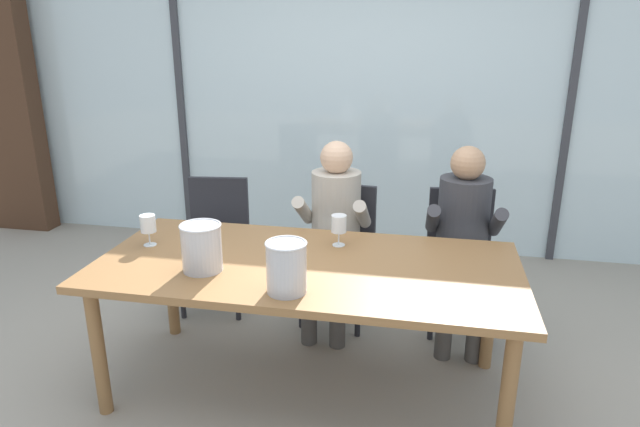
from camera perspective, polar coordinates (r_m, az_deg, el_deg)
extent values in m
plane|color=#9E9384|center=(4.03, 1.84, -9.31)|extent=(14.00, 14.00, 0.00)
cube|color=silver|center=(4.81, 4.46, 11.46)|extent=(7.35, 0.03, 2.60)
cube|color=#38383D|center=(5.25, -14.18, 11.55)|extent=(0.06, 0.06, 2.60)
cube|color=#38383D|center=(4.87, 24.43, 10.01)|extent=(0.06, 0.06, 2.60)
cube|color=#386633|center=(8.41, 7.53, 12.54)|extent=(13.35, 2.40, 2.10)
cube|color=#472D1E|center=(6.03, -29.64, 10.56)|extent=(0.56, 0.20, 2.60)
cube|color=olive|center=(2.83, -1.40, -5.46)|extent=(2.15, 1.00, 0.04)
cylinder|color=olive|center=(3.03, -21.95, -13.09)|extent=(0.07, 0.07, 0.71)
cylinder|color=olive|center=(2.64, 18.79, -17.83)|extent=(0.07, 0.07, 0.71)
cylinder|color=olive|center=(3.64, -15.17, -6.94)|extent=(0.07, 0.07, 0.71)
cylinder|color=olive|center=(3.32, 17.19, -9.72)|extent=(0.07, 0.07, 0.71)
cube|color=#232328|center=(3.88, -10.89, -3.25)|extent=(0.49, 0.49, 0.03)
cube|color=#232328|center=(3.99, -10.37, 0.77)|extent=(0.42, 0.09, 0.42)
cylinder|color=#232328|center=(3.86, -14.12, -7.46)|extent=(0.04, 0.04, 0.45)
cylinder|color=#232328|center=(3.77, -8.56, -7.77)|extent=(0.04, 0.04, 0.45)
cylinder|color=#232328|center=(4.19, -12.58, -5.23)|extent=(0.04, 0.04, 0.45)
cylinder|color=#232328|center=(4.10, -7.46, -5.46)|extent=(0.04, 0.04, 0.45)
cube|color=#232328|center=(3.65, 1.80, -4.33)|extent=(0.48, 0.48, 0.03)
cube|color=#232328|center=(3.76, 2.65, -0.07)|extent=(0.42, 0.08, 0.42)
cylinder|color=#232328|center=(3.64, -1.96, -8.54)|extent=(0.04, 0.04, 0.45)
cylinder|color=#232328|center=(3.54, 3.94, -9.35)|extent=(0.04, 0.04, 0.45)
cylinder|color=#232328|center=(3.96, -0.16, -6.18)|extent=(0.04, 0.04, 0.45)
cylinder|color=#232328|center=(3.88, 5.25, -6.84)|extent=(0.04, 0.04, 0.45)
cube|color=#232328|center=(3.67, 14.44, -4.85)|extent=(0.48, 0.48, 0.03)
cube|color=#232328|center=(3.77, 14.29, -0.55)|extent=(0.42, 0.07, 0.42)
cylinder|color=#232328|center=(3.57, 11.49, -9.48)|extent=(0.04, 0.04, 0.45)
cylinder|color=#232328|center=(3.63, 17.55, -9.52)|extent=(0.04, 0.04, 0.45)
cylinder|color=#232328|center=(3.91, 11.01, -6.90)|extent=(0.04, 0.04, 0.45)
cylinder|color=#232328|center=(3.96, 16.53, -6.99)|extent=(0.04, 0.04, 0.45)
cylinder|color=#B7AD9E|center=(3.60, 1.67, 0.30)|extent=(0.33, 0.33, 0.52)
sphere|color=#DBAD89|center=(3.51, 1.73, 5.82)|extent=(0.21, 0.21, 0.21)
cube|color=#47423D|center=(3.53, -0.42, -4.61)|extent=(0.14, 0.40, 0.13)
cube|color=#47423D|center=(3.49, 2.47, -4.85)|extent=(0.14, 0.40, 0.13)
cylinder|color=#47423D|center=(3.46, -1.15, -9.80)|extent=(0.10, 0.10, 0.48)
cylinder|color=#47423D|center=(3.43, 1.82, -10.10)|extent=(0.10, 0.10, 0.48)
cylinder|color=#B7AD9E|center=(3.52, -1.73, 0.32)|extent=(0.09, 0.33, 0.26)
cylinder|color=#B7AD9E|center=(3.45, 4.40, -0.10)|extent=(0.09, 0.33, 0.26)
cylinder|color=#38383D|center=(3.56, 14.59, -0.50)|extent=(0.33, 0.33, 0.52)
sphere|color=tan|center=(3.47, 15.05, 5.05)|extent=(0.21, 0.21, 0.21)
cube|color=#47423D|center=(3.46, 12.96, -5.54)|extent=(0.14, 0.40, 0.13)
cube|color=#47423D|center=(3.48, 15.93, -5.68)|extent=(0.14, 0.40, 0.13)
cylinder|color=#47423D|center=(3.40, 12.77, -10.87)|extent=(0.10, 0.10, 0.48)
cylinder|color=#47423D|center=(3.41, 15.84, -11.00)|extent=(0.10, 0.10, 0.48)
cylinder|color=#38383D|center=(3.43, 11.59, -0.54)|extent=(0.09, 0.33, 0.26)
cylinder|color=#38383D|center=(3.46, 17.87, -0.89)|extent=(0.09, 0.33, 0.26)
cylinder|color=#B7B7BC|center=(2.75, -12.14, -3.50)|extent=(0.20, 0.20, 0.23)
torus|color=silver|center=(2.71, -12.30, -1.22)|extent=(0.20, 0.20, 0.01)
cylinder|color=#B7B7BC|center=(2.48, -3.49, -5.62)|extent=(0.18, 0.18, 0.23)
torus|color=silver|center=(2.43, -3.54, -3.10)|extent=(0.19, 0.19, 0.01)
cylinder|color=silver|center=(3.18, -17.16, -3.11)|extent=(0.07, 0.07, 0.00)
cylinder|color=silver|center=(3.17, -17.23, -2.44)|extent=(0.01, 0.01, 0.07)
cylinder|color=silver|center=(3.14, -17.37, -0.99)|extent=(0.08, 0.08, 0.09)
cylinder|color=#E0D184|center=(3.15, -17.33, -1.45)|extent=(0.07, 0.07, 0.04)
cylinder|color=silver|center=(3.04, 1.94, -3.26)|extent=(0.07, 0.07, 0.00)
cylinder|color=silver|center=(3.03, 1.95, -2.57)|extent=(0.01, 0.01, 0.07)
cylinder|color=silver|center=(3.00, 1.97, -1.05)|extent=(0.08, 0.08, 0.09)
cylinder|color=#560C1E|center=(3.01, 1.96, -1.53)|extent=(0.07, 0.07, 0.04)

